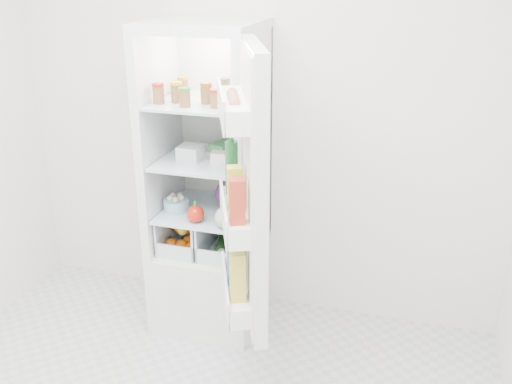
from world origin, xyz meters
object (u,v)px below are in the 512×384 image
(red_cabbage, at_px, (229,194))
(fridge_door, at_px, (248,197))
(refrigerator, at_px, (212,217))
(mushroom_bowl, at_px, (176,205))

(red_cabbage, distance_m, fridge_door, 0.74)
(refrigerator, height_order, mushroom_bowl, refrigerator)
(refrigerator, distance_m, mushroom_bowl, 0.24)
(fridge_door, bearing_deg, refrigerator, 11.69)
(refrigerator, xyz_separation_m, red_cabbage, (0.11, 0.00, 0.16))
(refrigerator, bearing_deg, fridge_door, -56.00)
(refrigerator, height_order, red_cabbage, refrigerator)
(refrigerator, bearing_deg, red_cabbage, 1.81)
(mushroom_bowl, bearing_deg, red_cabbage, 26.01)
(refrigerator, relative_size, mushroom_bowl, 12.27)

